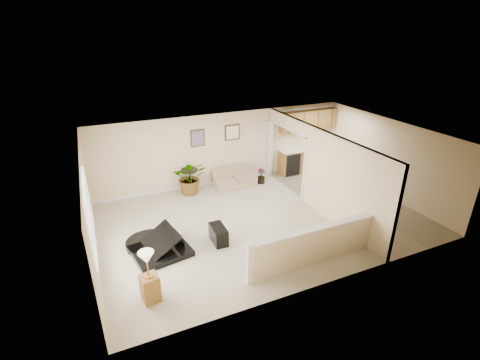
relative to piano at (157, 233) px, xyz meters
name	(u,v)px	position (x,y,z in m)	size (l,w,h in m)	color
floor	(263,219)	(3.09, 0.32, -0.53)	(9.00, 9.00, 0.00)	beige
back_wall	(224,148)	(3.09, 3.32, 0.72)	(9.00, 0.04, 2.50)	beige
front_wall	(331,235)	(3.09, -2.68, 0.72)	(9.00, 0.04, 2.50)	beige
left_wall	(89,212)	(-1.41, 0.32, 0.72)	(0.04, 6.00, 2.50)	beige
right_wall	(387,158)	(7.59, 0.32, 0.72)	(0.04, 6.00, 2.50)	beige
ceiling	(265,137)	(3.09, 0.32, 1.97)	(9.00, 6.00, 0.04)	silver
kitchen_vinyl	(349,199)	(6.24, 0.32, -0.52)	(2.70, 6.00, 0.01)	gray
interior_partition	(313,168)	(4.89, 0.58, 0.69)	(0.18, 5.99, 2.50)	beige
pony_half_wall	(312,246)	(3.17, -1.98, -0.01)	(3.42, 0.22, 1.00)	beige
left_window	(89,215)	(-1.39, -0.18, 0.92)	(0.05, 2.15, 1.45)	white
wall_art_left	(198,138)	(2.14, 3.30, 1.22)	(0.48, 0.04, 0.58)	#3C2C15
wall_mirror	(232,132)	(3.39, 3.30, 1.27)	(0.55, 0.04, 0.55)	#3C2C15
kitchen_cabinets	(305,149)	(6.28, 3.06, 0.35)	(2.36, 0.65, 2.33)	olive
piano	(157,233)	(0.00, 0.00, 0.00)	(1.71, 1.74, 1.26)	black
piano_bench	(218,234)	(1.52, -0.23, -0.30)	(0.34, 0.67, 0.44)	black
loveseat	(234,177)	(3.25, 2.85, -0.22)	(1.45, 0.86, 0.82)	tan
accent_table	(190,178)	(1.71, 2.97, -0.01)	(0.56, 0.56, 0.81)	black
palm_plant	(190,177)	(1.69, 2.86, 0.05)	(1.26, 1.16, 1.18)	black
small_plant	(261,177)	(4.22, 2.67, -0.30)	(0.33, 0.33, 0.54)	black
lamp_stand	(149,280)	(-0.48, -1.64, -0.03)	(0.39, 0.39, 1.17)	olive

